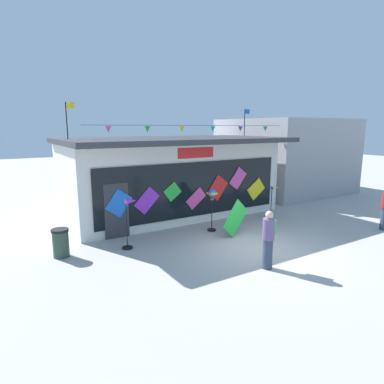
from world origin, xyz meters
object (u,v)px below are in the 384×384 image
object	(u,v)px
wind_spinner_center_left	(273,201)
display_kite_on_ground	(235,218)
wind_spinner_left	(212,200)
person_mid_plaza	(268,238)
kite_shop_building	(170,175)
wind_spinner_far_left	(130,216)
trash_bin	(61,243)

from	to	relation	value
wind_spinner_center_left	display_kite_on_ground	world-z (taller)	wind_spinner_center_left
wind_spinner_left	person_mid_plaza	bearing A→B (deg)	-99.91
kite_shop_building	display_kite_on_ground	bearing A→B (deg)	-84.05
wind_spinner_far_left	display_kite_on_ground	distance (m)	3.87
kite_shop_building	wind_spinner_left	xyz separation A→B (m)	(0.05, -3.27, -0.55)
kite_shop_building	person_mid_plaza	distance (m)	7.04
wind_spinner_far_left	wind_spinner_center_left	world-z (taller)	wind_spinner_far_left
wind_spinner_center_left	trash_bin	distance (m)	8.70
wind_spinner_far_left	trash_bin	size ratio (longest dim) A/B	1.90
kite_shop_building	trash_bin	size ratio (longest dim) A/B	10.83
wind_spinner_left	display_kite_on_ground	xyz separation A→B (m)	(0.39, -0.95, -0.56)
display_kite_on_ground	wind_spinner_center_left	bearing A→B (deg)	18.00
wind_spinner_far_left	person_mid_plaza	size ratio (longest dim) A/B	1.01
kite_shop_building	wind_spinner_far_left	bearing A→B (deg)	-134.40
kite_shop_building	display_kite_on_ground	size ratio (longest dim) A/B	7.79
kite_shop_building	person_mid_plaza	world-z (taller)	kite_shop_building
trash_bin	display_kite_on_ground	bearing A→B (deg)	-11.86
wind_spinner_far_left	wind_spinner_left	xyz separation A→B (m)	(3.37, 0.12, 0.12)
wind_spinner_far_left	wind_spinner_left	world-z (taller)	wind_spinner_far_left
person_mid_plaza	wind_spinner_left	bearing A→B (deg)	142.02
kite_shop_building	wind_spinner_center_left	bearing A→B (deg)	-45.39
kite_shop_building	trash_bin	world-z (taller)	kite_shop_building
wind_spinner_center_left	display_kite_on_ground	bearing A→B (deg)	-162.00
kite_shop_building	wind_spinner_far_left	world-z (taller)	kite_shop_building
wind_spinner_left	display_kite_on_ground	size ratio (longest dim) A/B	1.32
wind_spinner_left	trash_bin	xyz separation A→B (m)	(-5.48, 0.28, -0.78)
kite_shop_building	person_mid_plaza	size ratio (longest dim) A/B	5.76
wind_spinner_left	wind_spinner_center_left	world-z (taller)	wind_spinner_left
person_mid_plaza	display_kite_on_ground	distance (m)	2.93
wind_spinner_left	display_kite_on_ground	distance (m)	1.17
wind_spinner_far_left	person_mid_plaza	bearing A→B (deg)	-52.60
wind_spinner_center_left	person_mid_plaza	xyz separation A→B (m)	(-3.85, -3.65, 0.08)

